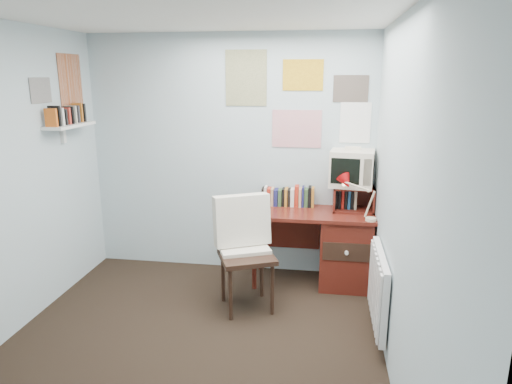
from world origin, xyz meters
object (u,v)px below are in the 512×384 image
tv_riser (353,198)px  wall_shelf (70,125)px  crt_tv (352,166)px  desk_lamp (372,202)px  desk (339,246)px  desk_chair (247,257)px  radiator (379,288)px

tv_riser → wall_shelf: wall_shelf is taller
crt_tv → wall_shelf: 2.74m
desk_lamp → wall_shelf: (-2.84, -0.16, 0.68)m
desk_lamp → desk: bearing=129.1°
desk_chair → wall_shelf: 2.08m
crt_tv → desk: bearing=-117.8°
desk_chair → tv_riser: tv_riser is taller
desk_chair → tv_riser: 1.27m
desk_chair → desk_lamp: 1.26m
tv_riser → desk_chair: bearing=-142.3°
desk_chair → desk_lamp: desk_lamp is taller
crt_tv → radiator: (0.20, -1.06, -0.79)m
crt_tv → radiator: 1.33m
desk_lamp → wall_shelf: 2.92m
desk → wall_shelf: 2.87m
desk_chair → crt_tv: bearing=16.0°
desk_lamp → tv_riser: bearing=102.5°
desk_chair → tv_riser: (0.96, 0.74, 0.39)m
desk → desk_lamp: bearing=-38.7°
wall_shelf → desk_chair: bearing=-8.2°
desk → wall_shelf: (-2.57, -0.38, 1.21)m
desk → wall_shelf: size_ratio=1.94×
desk_chair → desk_lamp: bearing=-2.7°
desk → desk_chair: bearing=-143.2°
desk_chair → desk_lamp: size_ratio=2.70×
tv_riser → radiator: bearing=-80.7°
desk_lamp → crt_tv: crt_tv is taller
desk_lamp → tv_riser: desk_lamp is taller
desk_chair → crt_tv: 1.39m
desk → desk_chair: (-0.84, -0.63, 0.09)m
desk → radiator: (0.29, -0.93, 0.01)m
tv_riser → crt_tv: bearing=142.8°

